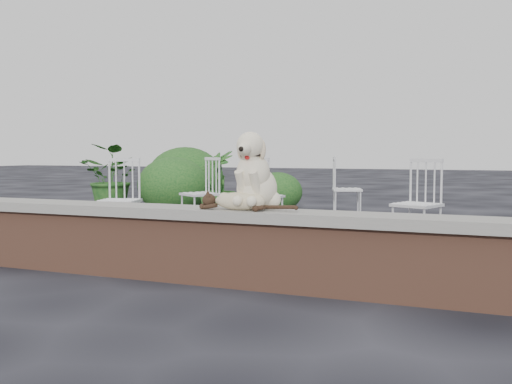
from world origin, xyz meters
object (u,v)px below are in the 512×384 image
at_px(cat, 240,200).
at_px(dog, 257,170).
at_px(chair_a, 119,199).
at_px(chair_b, 200,193).
at_px(chair_c, 263,195).
at_px(potted_plant_b, 217,185).
at_px(chair_e, 347,188).
at_px(potted_plant_a, 113,178).
at_px(chair_d, 417,203).

bearing_deg(cat, dog, 63.95).
bearing_deg(chair_a, chair_b, 59.19).
relative_size(chair_c, potted_plant_b, 0.92).
height_order(dog, chair_e, dog).
relative_size(cat, chair_a, 0.95).
distance_m(dog, chair_e, 4.41).
xyz_separation_m(dog, potted_plant_a, (-4.33, 4.19, -0.31)).
bearing_deg(chair_e, potted_plant_a, 75.27).
relative_size(dog, chair_d, 0.63).
bearing_deg(chair_b, chair_d, 23.54).
bearing_deg(chair_c, chair_a, 51.67).
xyz_separation_m(chair_b, potted_plant_a, (-2.41, 1.44, 0.10)).
distance_m(dog, chair_b, 3.38).
bearing_deg(chair_a, chair_e, 40.58).
xyz_separation_m(cat, chair_e, (-0.23, 4.53, -0.19)).
height_order(dog, potted_plant_a, dog).
bearing_deg(chair_a, chair_d, -2.13).
height_order(chair_e, chair_a, same).
bearing_deg(dog, potted_plant_a, 137.93).
bearing_deg(cat, chair_b, 124.29).
xyz_separation_m(chair_c, potted_plant_a, (-3.34, 1.52, 0.10)).
bearing_deg(potted_plant_a, chair_d, -20.62).
bearing_deg(potted_plant_a, cat, -45.64).
bearing_deg(potted_plant_b, cat, -62.15).
bearing_deg(chair_e, chair_b, 117.86).
distance_m(chair_d, chair_e, 2.50).
bearing_deg(chair_a, potted_plant_a, 111.12).
relative_size(cat, potted_plant_a, 0.78).
xyz_separation_m(dog, chair_b, (-1.91, 2.76, -0.41)).
bearing_deg(chair_d, dog, -91.41).
height_order(chair_d, chair_b, same).
bearing_deg(cat, potted_plant_a, 136.39).
height_order(cat, chair_a, chair_a).
xyz_separation_m(chair_d, potted_plant_b, (-3.09, 1.56, 0.04)).
distance_m(chair_a, potted_plant_b, 2.33).
relative_size(cat, chair_c, 0.95).
bearing_deg(dog, chair_d, 68.92).
distance_m(dog, chair_c, 2.88).
distance_m(chair_d, potted_plant_a, 5.63).
bearing_deg(chair_e, chair_d, -167.41).
xyz_separation_m(chair_e, chair_a, (-1.97, -2.94, 0.00)).
distance_m(cat, chair_e, 4.54).
height_order(chair_b, potted_plant_a, potted_plant_a).
xyz_separation_m(chair_d, chair_b, (-2.86, 0.55, 0.00)).
bearing_deg(potted_plant_b, chair_a, -92.99).
distance_m(chair_a, potted_plant_a, 3.44).
bearing_deg(potted_plant_a, chair_e, 2.62).
height_order(chair_b, chair_e, same).
xyz_separation_m(cat, chair_d, (1.02, 2.36, -0.19)).
xyz_separation_m(chair_e, potted_plant_a, (-4.02, -0.18, 0.10)).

